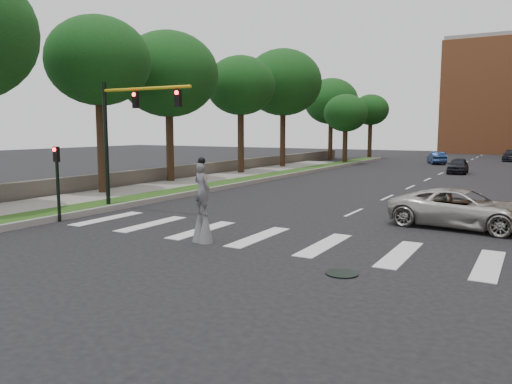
# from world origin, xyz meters

# --- Properties ---
(ground_plane) EXTENTS (160.00, 160.00, 0.00)m
(ground_plane) POSITION_xyz_m (0.00, 0.00, 0.00)
(ground_plane) COLOR black
(ground_plane) RESTS_ON ground
(grass_median) EXTENTS (2.00, 60.00, 0.25)m
(grass_median) POSITION_xyz_m (-11.50, 20.00, 0.12)
(grass_median) COLOR #204513
(grass_median) RESTS_ON ground
(median_curb) EXTENTS (0.20, 60.00, 0.28)m
(median_curb) POSITION_xyz_m (-10.45, 20.00, 0.14)
(median_curb) COLOR gray
(median_curb) RESTS_ON ground
(sidewalk_left) EXTENTS (4.00, 60.00, 0.18)m
(sidewalk_left) POSITION_xyz_m (-14.50, 10.00, 0.09)
(sidewalk_left) COLOR gray
(sidewalk_left) RESTS_ON ground
(stone_wall) EXTENTS (0.50, 56.00, 1.10)m
(stone_wall) POSITION_xyz_m (-17.00, 22.00, 0.55)
(stone_wall) COLOR #524E46
(stone_wall) RESTS_ON ground
(manhole) EXTENTS (0.90, 0.90, 0.04)m
(manhole) POSITION_xyz_m (3.00, -2.00, 0.02)
(manhole) COLOR black
(manhole) RESTS_ON ground
(traffic_signal) EXTENTS (5.30, 0.23, 6.20)m
(traffic_signal) POSITION_xyz_m (-9.78, 3.00, 4.15)
(traffic_signal) COLOR black
(traffic_signal) RESTS_ON ground
(secondary_signal) EXTENTS (0.25, 0.21, 3.23)m
(secondary_signal) POSITION_xyz_m (-10.30, -0.50, 1.95)
(secondary_signal) COLOR black
(secondary_signal) RESTS_ON ground
(stilt_performer) EXTENTS (0.83, 0.58, 3.01)m
(stilt_performer) POSITION_xyz_m (-2.62, -0.68, 1.21)
(stilt_performer) COLOR black
(stilt_performer) RESTS_ON ground
(suv_crossing) EXTENTS (5.88, 3.19, 1.56)m
(suv_crossing) POSITION_xyz_m (4.97, 6.58, 0.78)
(suv_crossing) COLOR #B4B2AA
(suv_crossing) RESTS_ON ground
(car_near) EXTENTS (1.87, 4.20, 1.40)m
(car_near) POSITION_xyz_m (1.27, 33.09, 0.70)
(car_near) COLOR black
(car_near) RESTS_ON ground
(car_mid) EXTENTS (2.87, 4.51, 1.40)m
(car_mid) POSITION_xyz_m (-2.56, 44.76, 0.70)
(car_mid) COLOR navy
(car_mid) RESTS_ON ground
(car_far) EXTENTS (1.95, 4.77, 1.38)m
(car_far) POSITION_xyz_m (4.61, 54.29, 0.69)
(car_far) COLOR black
(car_far) RESTS_ON ground
(tree_1) EXTENTS (6.10, 6.10, 10.51)m
(tree_1) POSITION_xyz_m (-15.27, 6.73, 7.87)
(tree_1) COLOR black
(tree_1) RESTS_ON ground
(tree_2) EXTENTS (7.19, 7.19, 10.92)m
(tree_2) POSITION_xyz_m (-16.01, 13.98, 7.84)
(tree_2) COLOR black
(tree_2) RESTS_ON ground
(tree_3) EXTENTS (5.97, 5.97, 10.21)m
(tree_3) POSITION_xyz_m (-15.18, 22.61, 7.63)
(tree_3) COLOR black
(tree_3) RESTS_ON ground
(tree_4) EXTENTS (7.80, 7.80, 11.91)m
(tree_4) POSITION_xyz_m (-15.28, 30.98, 8.57)
(tree_4) COLOR black
(tree_4) RESTS_ON ground
(tree_5) EXTENTS (6.77, 6.77, 10.30)m
(tree_5) POSITION_xyz_m (-15.67, 45.38, 7.39)
(tree_5) COLOR black
(tree_5) RESTS_ON ground
(tree_6) EXTENTS (4.93, 4.93, 7.83)m
(tree_6) POSITION_xyz_m (-11.62, 39.45, 5.69)
(tree_6) COLOR black
(tree_6) RESTS_ON ground
(tree_7) EXTENTS (4.78, 4.78, 8.52)m
(tree_7) POSITION_xyz_m (-12.25, 51.03, 6.42)
(tree_7) COLOR black
(tree_7) RESTS_ON ground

